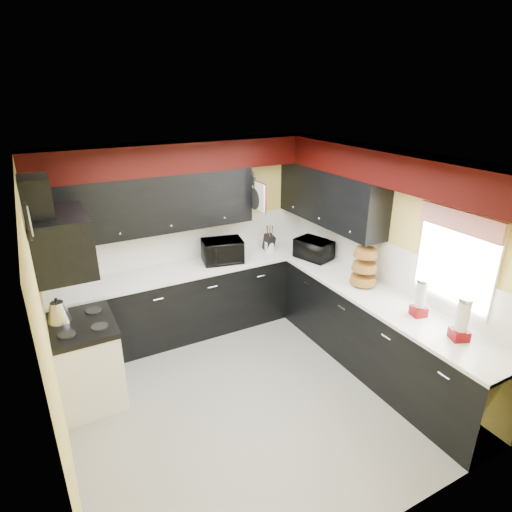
{
  "coord_description": "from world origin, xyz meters",
  "views": [
    {
      "loc": [
        -1.72,
        -3.33,
        3.13
      ],
      "look_at": [
        0.48,
        0.76,
        1.25
      ],
      "focal_mm": 30.0,
      "sensor_mm": 36.0,
      "label": 1
    }
  ],
  "objects": [
    {
      "name": "pan_mid",
      "position": [
        0.82,
        1.42,
        1.75
      ],
      "size": [
        0.03,
        0.28,
        0.46
      ],
      "primitive_type": null,
      "color": "black",
      "rests_on": "upper_back"
    },
    {
      "name": "hood_duct",
      "position": [
        -1.68,
        0.75,
        2.2
      ],
      "size": [
        0.24,
        0.4,
        0.4
      ],
      "primitive_type": "cube",
      "color": "black",
      "rests_on": "wall_left"
    },
    {
      "name": "deco_plate",
      "position": [
        1.77,
        -0.35,
        2.25
      ],
      "size": [
        0.03,
        0.24,
        0.24
      ],
      "primitive_type": null,
      "color": "white",
      "rests_on": "wall_right"
    },
    {
      "name": "utensil_crock",
      "position": [
        1.1,
        1.5,
        1.01
      ],
      "size": [
        0.16,
        0.16,
        0.15
      ],
      "primitive_type": "cylinder",
      "rotation": [
        0.0,
        0.0,
        -0.19
      ],
      "color": "silver",
      "rests_on": "counter_back"
    },
    {
      "name": "pan_low",
      "position": [
        0.82,
        1.68,
        1.72
      ],
      "size": [
        0.03,
        0.24,
        0.42
      ],
      "primitive_type": null,
      "color": "black",
      "rests_on": "upper_back"
    },
    {
      "name": "ground",
      "position": [
        0.0,
        0.0,
        0.0
      ],
      "size": [
        3.6,
        3.6,
        0.0
      ],
      "primitive_type": "plane",
      "color": "gray",
      "rests_on": "ground"
    },
    {
      "name": "toaster_oven",
      "position": [
        0.38,
        1.48,
        1.09
      ],
      "size": [
        0.59,
        0.52,
        0.3
      ],
      "primitive_type": "imported",
      "rotation": [
        0.0,
        0.0,
        -0.21
      ],
      "color": "black",
      "rests_on": "counter_back"
    },
    {
      "name": "wall_right",
      "position": [
        1.8,
        0.0,
        1.25
      ],
      "size": [
        0.06,
        3.6,
        2.5
      ],
      "primitive_type": "cube",
      "color": "#E0C666",
      "rests_on": "ground"
    },
    {
      "name": "cab_right",
      "position": [
        1.5,
        -0.3,
        0.45
      ],
      "size": [
        0.6,
        3.0,
        0.9
      ],
      "primitive_type": "cube",
      "color": "black",
      "rests_on": "ground"
    },
    {
      "name": "pan_top",
      "position": [
        0.82,
        1.55,
        2.0
      ],
      "size": [
        0.03,
        0.22,
        0.4
      ],
      "primitive_type": null,
      "color": "black",
      "rests_on": "upper_back"
    },
    {
      "name": "microwave",
      "position": [
        1.5,
        1.0,
        1.07
      ],
      "size": [
        0.45,
        0.55,
        0.26
      ],
      "primitive_type": "imported",
      "rotation": [
        0.0,
        0.0,
        1.87
      ],
      "color": "black",
      "rests_on": "counter_right"
    },
    {
      "name": "upper_back",
      "position": [
        -0.5,
        1.62,
        1.8
      ],
      "size": [
        2.6,
        0.35,
        0.7
      ],
      "primitive_type": "cube",
      "color": "black",
      "rests_on": "wall_back"
    },
    {
      "name": "clock",
      "position": [
        -1.77,
        0.25,
        2.15
      ],
      "size": [
        0.03,
        0.3,
        0.3
      ],
      "primitive_type": null,
      "color": "black",
      "rests_on": "wall_left"
    },
    {
      "name": "splash_back",
      "position": [
        0.0,
        1.79,
        1.19
      ],
      "size": [
        3.6,
        0.02,
        0.5
      ],
      "primitive_type": "cube",
      "color": "white",
      "rests_on": "counter_back"
    },
    {
      "name": "hood",
      "position": [
        -1.55,
        0.75,
        1.78
      ],
      "size": [
        0.5,
        0.78,
        0.55
      ],
      "primitive_type": "cube",
      "color": "black",
      "rests_on": "wall_left"
    },
    {
      "name": "window",
      "position": [
        1.79,
        -0.9,
        1.55
      ],
      "size": [
        0.03,
        0.86,
        0.96
      ],
      "primitive_type": null,
      "color": "white",
      "rests_on": "wall_right"
    },
    {
      "name": "dispenser_b",
      "position": [
        1.53,
        -1.25,
        1.14
      ],
      "size": [
        0.2,
        0.2,
        0.4
      ],
      "primitive_type": null,
      "rotation": [
        0.0,
        0.0,
        -0.41
      ],
      "color": "#570A12",
      "rests_on": "counter_right"
    },
    {
      "name": "cut_board",
      "position": [
        0.83,
        1.3,
        1.8
      ],
      "size": [
        0.03,
        0.26,
        0.35
      ],
      "primitive_type": "cube",
      "color": "white",
      "rests_on": "upper_back"
    },
    {
      "name": "baskets",
      "position": [
        1.52,
        0.05,
        1.18
      ],
      "size": [
        0.27,
        0.27,
        0.5
      ],
      "primitive_type": null,
      "color": "brown",
      "rests_on": "upper_right"
    },
    {
      "name": "counter_right",
      "position": [
        1.5,
        -0.3,
        0.92
      ],
      "size": [
        0.64,
        3.02,
        0.04
      ],
      "primitive_type": "cube",
      "color": "white",
      "rests_on": "cab_right"
    },
    {
      "name": "wall_back",
      "position": [
        0.0,
        1.8,
        1.25
      ],
      "size": [
        3.6,
        0.06,
        2.5
      ],
      "primitive_type": "cube",
      "color": "#E0C666",
      "rests_on": "ground"
    },
    {
      "name": "upper_right",
      "position": [
        1.62,
        0.9,
        1.8
      ],
      "size": [
        0.35,
        1.8,
        0.7
      ],
      "primitive_type": "cube",
      "color": "black",
      "rests_on": "wall_right"
    },
    {
      "name": "stove",
      "position": [
        -1.5,
        0.75,
        0.43
      ],
      "size": [
        0.6,
        0.75,
        0.86
      ],
      "primitive_type": "cube",
      "color": "white",
      "rests_on": "ground"
    },
    {
      "name": "counter_back",
      "position": [
        0.0,
        1.5,
        0.92
      ],
      "size": [
        3.62,
        0.64,
        0.04
      ],
      "primitive_type": "cube",
      "color": "white",
      "rests_on": "cab_back"
    },
    {
      "name": "splash_right",
      "position": [
        1.79,
        0.0,
        1.19
      ],
      "size": [
        0.02,
        3.6,
        0.5
      ],
      "primitive_type": "cube",
      "color": "white",
      "rests_on": "counter_right"
    },
    {
      "name": "soffit_right",
      "position": [
        1.62,
        -0.18,
        2.33
      ],
      "size": [
        0.36,
        3.24,
        0.35
      ],
      "primitive_type": "cube",
      "color": "black",
      "rests_on": "wall_right"
    },
    {
      "name": "cab_back",
      "position": [
        0.0,
        1.5,
        0.45
      ],
      "size": [
        3.6,
        0.6,
        0.9
      ],
      "primitive_type": "cube",
      "color": "black",
      "rests_on": "ground"
    },
    {
      "name": "valance",
      "position": [
        1.73,
        -0.9,
        1.95
      ],
      "size": [
        0.04,
        0.88,
        0.2
      ],
      "primitive_type": "cube",
      "color": "red",
      "rests_on": "wall_right"
    },
    {
      "name": "dispenser_a",
      "position": [
        1.54,
        -0.76,
        1.13
      ],
      "size": [
        0.16,
        0.16,
        0.37
      ],
      "primitive_type": null,
      "rotation": [
        0.0,
        0.0,
        -0.22
      ],
      "color": "maroon",
      "rests_on": "counter_right"
    },
    {
      "name": "kettle",
      "position": [
        -1.68,
        0.89,
        1.02
      ],
      "size": [
        0.25,
        0.25,
        0.21
      ],
      "primitive_type": null,
      "rotation": [
        0.0,
        0.0,
        0.09
      ],
      "color": "silver",
      "rests_on": "cooktop"
    },
    {
      "name": "ceiling",
      "position": [
        0.0,
        0.0,
        2.5
      ],
      "size": [
        3.6,
        3.6,
        0.06
      ],
      "primitive_type": "cube",
      "color": "white",
      "rests_on": "wall_back"
    },
    {
      "name": "wall_left",
      "position": [
        -1.8,
        0.0,
        1.25
      ],
      "size": [
        0.06,
        3.6,
        2.5
      ],
      "primitive_type": "cube",
      "color": "#E0C666",
      "rests_on": "ground"
    },
    {
      "name": "cooktop",
      "position": [
        -1.5,
        0.75,
        0.89
      ],
      "size": [
        0.62,
        0.77,
        0.06
      ],
      "primitive_type": "cube",
      "color": "black",
      "rests_on": "stove"
    },
    {
      "name": "soffit_back",
      "position": [
        0.0,
        1.62,
        2.33
      ],
      "size": [
        3.6,
        0.36,
        0.35
      ],
      "primitive_type": "cube",
      "color": "black",
      "rests_on": "wall_back"
    },
    {
      "name": "knife_block",
      "position": [
        1.1,
        1.52,
        1.06
      ],
      "size": [
        0.12,
        0.16,
        0.24
      ],
      "primitive_type": "cube",
      "rotation": [
        0.0,
        0.0,
        -0.04
      ],
      "color": "black",
      "rests_on": "counter_back"
    }
  ]
}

